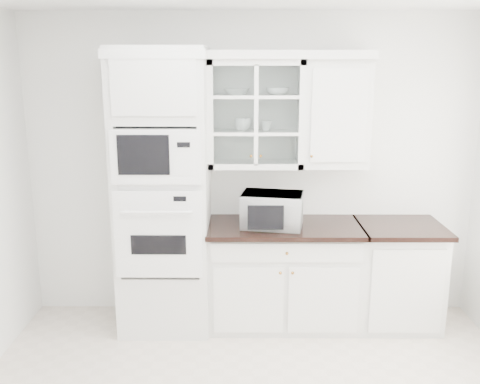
{
  "coord_description": "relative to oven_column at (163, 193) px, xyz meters",
  "views": [
    {
      "loc": [
        -0.08,
        -2.96,
        2.27
      ],
      "look_at": [
        -0.1,
        1.05,
        1.3
      ],
      "focal_mm": 40.0,
      "sensor_mm": 36.0,
      "label": 1
    }
  ],
  "objects": [
    {
      "name": "extra_base_cabinet",
      "position": [
        2.03,
        0.03,
        -0.74
      ],
      "size": [
        0.72,
        0.67,
        0.92
      ],
      "color": "silver",
      "rests_on": "ground"
    },
    {
      "name": "upper_cabinet_solid",
      "position": [
        1.46,
        0.17,
        0.65
      ],
      "size": [
        0.55,
        0.33,
        0.9
      ],
      "primitive_type": "cube",
      "color": "silver",
      "rests_on": "room_shell"
    },
    {
      "name": "base_cabinet_run",
      "position": [
        1.03,
        0.03,
        -0.74
      ],
      "size": [
        1.32,
        0.67,
        0.92
      ],
      "color": "silver",
      "rests_on": "ground"
    },
    {
      "name": "countertop_microwave",
      "position": [
        0.92,
        -0.02,
        -0.13
      ],
      "size": [
        0.56,
        0.5,
        0.29
      ],
      "primitive_type": "imported",
      "rotation": [
        0.0,
        0.0,
        2.97
      ],
      "color": "white",
      "rests_on": "base_cabinet_run"
    },
    {
      "name": "room_shell",
      "position": [
        0.75,
        -0.99,
        0.58
      ],
      "size": [
        4.0,
        3.5,
        2.7
      ],
      "color": "white",
      "rests_on": "ground"
    },
    {
      "name": "upper_cabinet_glass",
      "position": [
        0.78,
        0.17,
        0.65
      ],
      "size": [
        0.8,
        0.33,
        0.9
      ],
      "color": "silver",
      "rests_on": "room_shell"
    },
    {
      "name": "bowl_a",
      "position": [
        0.62,
        0.19,
        0.84
      ],
      "size": [
        0.25,
        0.25,
        0.05
      ],
      "primitive_type": "imported",
      "rotation": [
        0.0,
        0.0,
        -0.17
      ],
      "color": "white",
      "rests_on": "upper_cabinet_glass"
    },
    {
      "name": "bowl_b",
      "position": [
        0.96,
        0.17,
        0.84
      ],
      "size": [
        0.21,
        0.21,
        0.06
      ],
      "primitive_type": "imported",
      "rotation": [
        0.0,
        0.0,
        0.12
      ],
      "color": "white",
      "rests_on": "upper_cabinet_glass"
    },
    {
      "name": "crown_molding",
      "position": [
        0.68,
        0.14,
        1.14
      ],
      "size": [
        2.14,
        0.38,
        0.07
      ],
      "primitive_type": "cube",
      "color": "white",
      "rests_on": "room_shell"
    },
    {
      "name": "oven_column",
      "position": [
        0.0,
        0.0,
        0.0
      ],
      "size": [
        0.76,
        0.68,
        2.4
      ],
      "color": "silver",
      "rests_on": "ground"
    },
    {
      "name": "cup_a",
      "position": [
        0.67,
        0.16,
        0.56
      ],
      "size": [
        0.17,
        0.17,
        0.11
      ],
      "primitive_type": "imported",
      "rotation": [
        0.0,
        0.0,
        0.28
      ],
      "color": "white",
      "rests_on": "upper_cabinet_glass"
    },
    {
      "name": "cup_b",
      "position": [
        0.87,
        0.18,
        0.55
      ],
      "size": [
        0.11,
        0.11,
        0.08
      ],
      "primitive_type": "imported",
      "rotation": [
        0.0,
        0.0,
        0.34
      ],
      "color": "white",
      "rests_on": "upper_cabinet_glass"
    }
  ]
}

